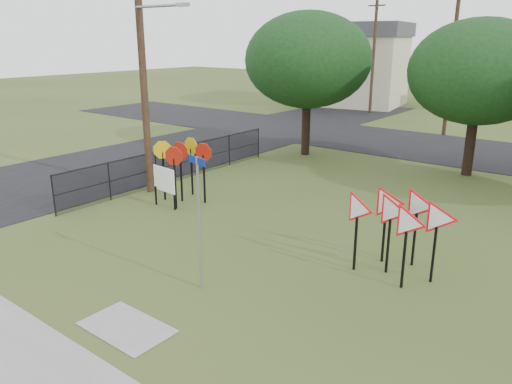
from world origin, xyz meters
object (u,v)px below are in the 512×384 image
at_px(street_name_sign, 199,216).
at_px(info_board, 164,181).
at_px(stop_sign_cluster, 182,157).
at_px(yield_sign_cluster, 399,214).

bearing_deg(street_name_sign, info_board, 145.79).
distance_m(street_name_sign, stop_sign_cluster, 6.99).
relative_size(stop_sign_cluster, yield_sign_cluster, 0.81).
height_order(yield_sign_cluster, info_board, yield_sign_cluster).
relative_size(stop_sign_cluster, info_board, 1.53).
height_order(stop_sign_cluster, info_board, stop_sign_cluster).
height_order(stop_sign_cluster, yield_sign_cluster, stop_sign_cluster).
distance_m(street_name_sign, yield_sign_cluster, 5.08).
bearing_deg(yield_sign_cluster, info_board, -179.29).
xyz_separation_m(stop_sign_cluster, info_board, (-0.04, -0.92, -0.72)).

